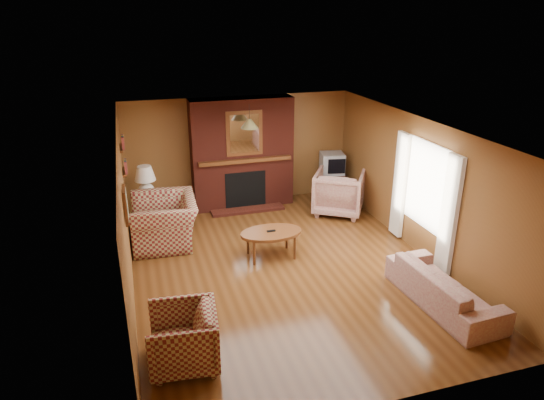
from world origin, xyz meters
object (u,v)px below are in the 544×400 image
object	(u,v)px
plaid_loveseat	(165,221)
coffee_table	(271,234)
side_table	(149,212)
crt_tv	(332,163)
table_lamp	(145,181)
floral_sofa	(444,288)
plaid_armchair	(183,338)
floral_armchair	(339,192)
tv_stand	(331,186)
fireplace	(242,154)

from	to	relation	value
plaid_loveseat	coffee_table	xyz separation A→B (m)	(1.74, -1.12, -0.00)
side_table	crt_tv	world-z (taller)	crt_tv
table_lamp	coffee_table	bearing A→B (deg)	-45.14
floral_sofa	plaid_armchair	bearing A→B (deg)	89.91
floral_armchair	coffee_table	world-z (taller)	floral_armchair
plaid_armchair	tv_stand	distance (m)	6.21
tv_stand	side_table	bearing A→B (deg)	-170.61
fireplace	plaid_loveseat	size ratio (longest dim) A/B	1.78
plaid_armchair	coffee_table	distance (m)	3.03
side_table	table_lamp	xyz separation A→B (m)	(0.00, 0.00, 0.67)
side_table	crt_tv	bearing A→B (deg)	4.74
crt_tv	floral_sofa	bearing A→B (deg)	-91.89
fireplace	table_lamp	bearing A→B (deg)	-165.71
plaid_armchair	crt_tv	distance (m)	6.23
fireplace	floral_sofa	distance (m)	5.18
plaid_armchair	coffee_table	xyz separation A→B (m)	(1.84, 2.40, 0.05)
plaid_armchair	crt_tv	bearing A→B (deg)	145.62
fireplace	tv_stand	xyz separation A→B (m)	(2.05, -0.18, -0.87)
plaid_loveseat	tv_stand	distance (m)	4.09
floral_sofa	crt_tv	world-z (taller)	crt_tv
plaid_armchair	side_table	bearing A→B (deg)	-172.32
coffee_table	crt_tv	xyz separation A→B (m)	(2.16, 2.35, 0.42)
plaid_armchair	floral_sofa	distance (m)	3.86
side_table	crt_tv	distance (m)	4.20
table_lamp	crt_tv	size ratio (longest dim) A/B	1.16
plaid_armchair	tv_stand	xyz separation A→B (m)	(4.00, 4.75, -0.07)
plaid_armchair	side_table	xyz separation A→B (m)	(-0.15, 4.40, -0.09)
fireplace	side_table	size ratio (longest dim) A/B	4.14
fireplace	plaid_armchair	bearing A→B (deg)	-111.55
table_lamp	plaid_armchair	bearing A→B (deg)	-88.05
plaid_loveseat	plaid_armchair	size ratio (longest dim) A/B	1.60
fireplace	crt_tv	distance (m)	2.08
floral_armchair	tv_stand	distance (m)	0.88
fireplace	plaid_loveseat	bearing A→B (deg)	-142.45
crt_tv	plaid_loveseat	bearing A→B (deg)	-162.47
plaid_loveseat	coffee_table	bearing A→B (deg)	60.24
tv_stand	floral_armchair	bearing A→B (deg)	-98.03
plaid_loveseat	plaid_armchair	distance (m)	3.52
fireplace	floral_sofa	xyz separation A→B (m)	(1.90, -4.73, -0.90)
floral_sofa	coffee_table	distance (m)	2.98
tv_stand	crt_tv	bearing A→B (deg)	-85.43
table_lamp	plaid_loveseat	bearing A→B (deg)	-74.27
side_table	table_lamp	size ratio (longest dim) A/B	0.85
plaid_loveseat	floral_armchair	xyz separation A→B (m)	(3.71, 0.39, 0.03)
plaid_loveseat	coffee_table	size ratio (longest dim) A/B	1.23
tv_stand	plaid_armchair	bearing A→B (deg)	-125.50
coffee_table	side_table	size ratio (longest dim) A/B	1.89
coffee_table	crt_tv	world-z (taller)	crt_tv
plaid_loveseat	tv_stand	size ratio (longest dim) A/B	2.17
plaid_armchair	coffee_table	world-z (taller)	plaid_armchair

